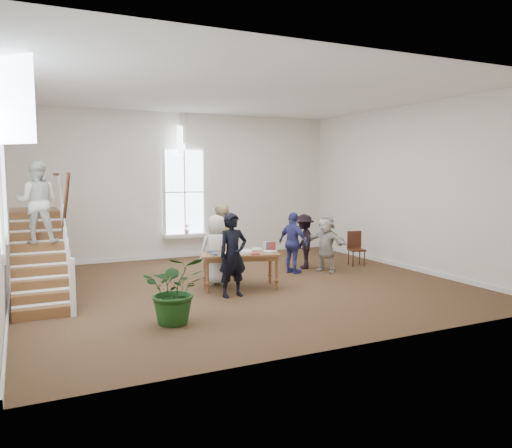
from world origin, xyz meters
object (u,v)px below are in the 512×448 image
police_officer (233,255)px  elderly_woman (216,250)px  woman_cluster_c (326,243)px  side_chair (355,246)px  person_yellow (220,242)px  woman_cluster_a (293,243)px  woman_cluster_b (304,241)px  library_table (241,256)px  floor_plant (175,289)px

police_officer → elderly_woman: size_ratio=1.08×
police_officer → elderly_woman: bearing=79.6°
woman_cluster_c → side_chair: size_ratio=1.59×
person_yellow → woman_cluster_a: bearing=162.6°
woman_cluster_b → library_table: bearing=-39.9°
library_table → floor_plant: 2.91m
library_table → person_yellow: (-0.06, 1.11, 0.19)m
woman_cluster_b → elderly_woman: bearing=-53.5°
person_yellow → police_officer: bearing=63.5°
library_table → woman_cluster_c: 2.95m
police_officer → side_chair: 4.98m
woman_cluster_a → woman_cluster_c: (0.90, -0.20, -0.04)m
woman_cluster_a → woman_cluster_b: 0.75m
elderly_woman → library_table: bearing=127.4°
elderly_woman → woman_cluster_c: bearing=-170.2°
side_chair → person_yellow: bearing=-164.2°
library_table → floor_plant: (-2.13, -1.98, -0.13)m
person_yellow → floor_plant: bearing=42.7°
police_officer → woman_cluster_b: 3.65m
library_table → woman_cluster_b: (2.55, 1.43, 0.01)m
person_yellow → floor_plant: size_ratio=1.52×
elderly_woman → floor_plant: elderly_woman is taller
library_table → woman_cluster_b: bearing=44.3°
library_table → floor_plant: bearing=-122.0°
library_table → elderly_woman: size_ratio=1.16×
library_table → person_yellow: 1.13m
woman_cluster_c → side_chair: (1.30, 0.44, -0.23)m
side_chair → police_officer: bearing=-143.7°
elderly_woman → side_chair: size_ratio=1.71×
side_chair → library_table: bearing=-149.3°
library_table → police_officer: size_ratio=1.07×
elderly_woman → woman_cluster_c: size_ratio=1.08×
woman_cluster_c → woman_cluster_b: bearing=-175.7°
library_table → woman_cluster_c: size_ratio=1.25×
floor_plant → person_yellow: bearing=56.3°
elderly_woman → woman_cluster_b: 3.02m
library_table → side_chair: 4.33m
library_table → elderly_woman: 0.72m
police_officer → person_yellow: (0.40, 1.75, 0.03)m
side_chair → woman_cluster_a: bearing=-159.4°
elderly_woman → person_yellow: size_ratio=0.89×
woman_cluster_b → floor_plant: bearing=-33.1°
woman_cluster_a → woman_cluster_c: size_ratio=1.05×
elderly_woman → person_yellow: person_yellow is taller
police_officer → woman_cluster_c: police_officer is taller
floor_plant → woman_cluster_c: bearing=29.0°
elderly_woman → side_chair: bearing=-165.5°
woman_cluster_a → floor_plant: bearing=107.3°
floor_plant → side_chair: size_ratio=1.26×
elderly_woman → floor_plant: bearing=62.6°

